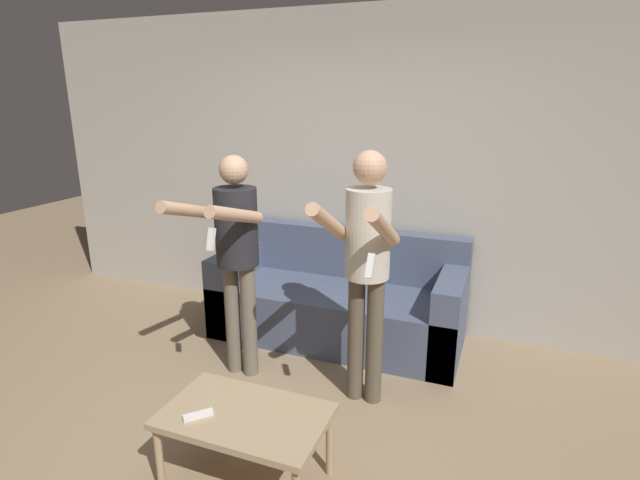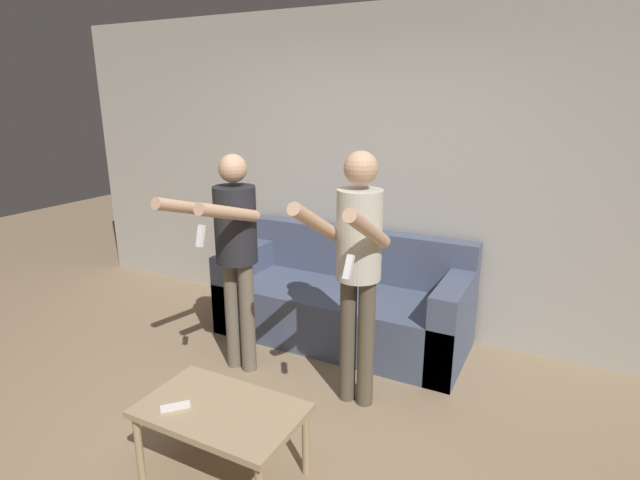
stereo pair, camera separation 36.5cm
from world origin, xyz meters
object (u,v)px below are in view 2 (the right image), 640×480
(couch, at_px, (343,303))
(person_standing_right, at_px, (357,256))
(person_standing_left, at_px, (234,242))
(remote_on_table, at_px, (175,407))
(coffee_table, at_px, (221,415))

(couch, bearing_deg, person_standing_right, -60.55)
(person_standing_left, height_order, person_standing_right, person_standing_right)
(couch, relative_size, remote_on_table, 15.35)
(couch, height_order, person_standing_left, person_standing_left)
(couch, relative_size, person_standing_right, 1.22)
(person_standing_right, distance_m, coffee_table, 1.21)
(person_standing_left, bearing_deg, couch, 60.62)
(person_standing_right, xyz_separation_m, coffee_table, (-0.36, -0.95, -0.66))
(person_standing_left, relative_size, remote_on_table, 12.05)
(person_standing_left, height_order, remote_on_table, person_standing_left)
(person_standing_right, relative_size, coffee_table, 1.98)
(coffee_table, distance_m, remote_on_table, 0.24)
(couch, relative_size, coffee_table, 2.42)
(coffee_table, bearing_deg, remote_on_table, -150.66)
(person_standing_left, distance_m, coffee_table, 1.27)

